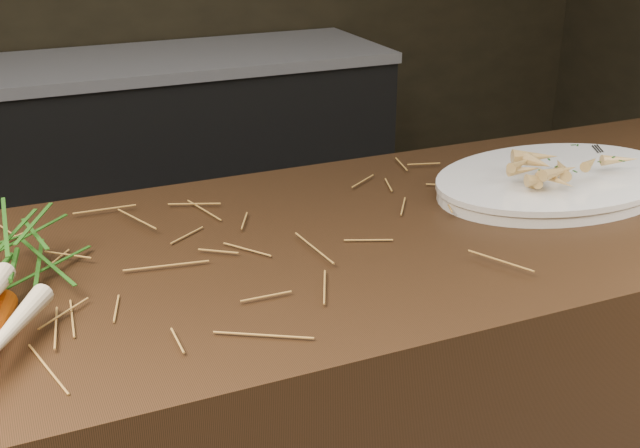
# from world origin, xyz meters

# --- Properties ---
(back_counter) EXTENTS (1.82, 0.62, 0.84)m
(back_counter) POSITION_xyz_m (0.30, 2.18, 0.42)
(back_counter) COLOR black
(back_counter) RESTS_ON ground
(straw_bedding) EXTENTS (1.40, 0.60, 0.02)m
(straw_bedding) POSITION_xyz_m (0.00, 0.30, 0.91)
(straw_bedding) COLOR #A97732
(straw_bedding) RESTS_ON main_counter
(serving_platter) EXTENTS (0.52, 0.37, 0.03)m
(serving_platter) POSITION_xyz_m (0.69, 0.33, 0.91)
(serving_platter) COLOR white
(serving_platter) RESTS_ON main_counter
(roasted_veg_heap) EXTENTS (0.26, 0.19, 0.06)m
(roasted_veg_heap) POSITION_xyz_m (0.69, 0.33, 0.95)
(roasted_veg_heap) COLOR #A77A3C
(roasted_veg_heap) RESTS_ON serving_platter
(serving_fork) EXTENTS (0.10, 0.18, 0.00)m
(serving_fork) POSITION_xyz_m (0.87, 0.32, 0.93)
(serving_fork) COLOR silver
(serving_fork) RESTS_ON serving_platter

